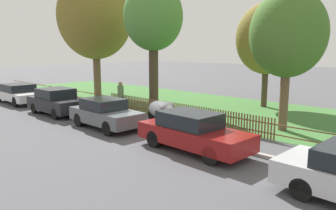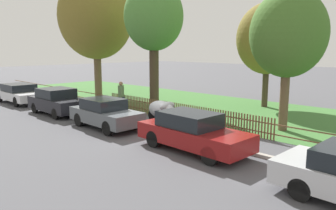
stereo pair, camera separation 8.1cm
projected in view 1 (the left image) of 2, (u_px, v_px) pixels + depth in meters
ground_plane at (142, 128)px, 15.27m from camera, size 120.00×120.00×0.00m
kerb_stone at (143, 126)px, 15.33m from camera, size 42.43×0.20×0.12m
grass_strip at (225, 109)px, 20.10m from camera, size 42.43×9.09×0.01m
park_fence at (175, 112)px, 16.83m from camera, size 42.43×0.05×0.92m
parked_car_silver_hatchback at (19, 93)px, 22.16m from camera, size 4.53×1.90×1.30m
parked_car_black_saloon at (57, 101)px, 18.41m from camera, size 3.96×1.83×1.45m
parked_car_navy_estate at (105, 113)px, 15.17m from camera, size 3.89×1.71×1.37m
parked_car_red_compact at (193, 132)px, 11.76m from camera, size 4.39×1.77×1.40m
covered_motorcycle at (162, 110)px, 16.05m from camera, size 1.93×0.95×1.14m
tree_nearest_kerb at (95, 16)px, 24.32m from camera, size 5.54×5.54×9.24m
tree_behind_motorcycle at (153, 18)px, 19.77m from camera, size 3.61×3.61×7.66m
tree_mid_park at (267, 39)px, 20.16m from camera, size 3.81×3.81×6.46m
tree_far_left at (288, 34)px, 14.14m from camera, size 3.29×3.29×6.18m
pedestrian_near_fence at (121, 94)px, 19.26m from camera, size 0.49×0.49×1.75m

